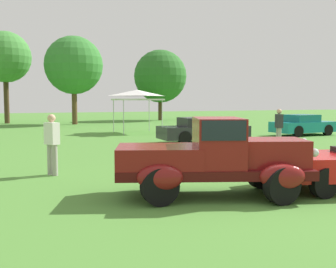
{
  "coord_description": "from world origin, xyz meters",
  "views": [
    {
      "loc": [
        -4.54,
        -7.44,
        2.08
      ],
      "look_at": [
        -0.9,
        1.71,
        1.24
      ],
      "focal_mm": 43.0,
      "sensor_mm": 36.0,
      "label": 1
    }
  ],
  "objects_px": {
    "feature_pickup_truck": "(214,157)",
    "spectator_by_row": "(52,142)",
    "canopy_tent_center_field": "(137,94)",
    "show_car_charcoal": "(203,130)",
    "spectator_near_truck": "(279,127)",
    "show_car_teal": "(303,125)"
  },
  "relations": [
    {
      "from": "feature_pickup_truck",
      "to": "canopy_tent_center_field",
      "type": "relative_size",
      "value": 1.59
    },
    {
      "from": "feature_pickup_truck",
      "to": "spectator_by_row",
      "type": "distance_m",
      "value": 4.86
    },
    {
      "from": "show_car_charcoal",
      "to": "show_car_teal",
      "type": "distance_m",
      "value": 7.35
    },
    {
      "from": "show_car_charcoal",
      "to": "spectator_near_truck",
      "type": "xyz_separation_m",
      "value": [
        2.09,
        -3.2,
        0.31
      ]
    },
    {
      "from": "feature_pickup_truck",
      "to": "spectator_by_row",
      "type": "height_order",
      "value": "feature_pickup_truck"
    },
    {
      "from": "show_car_teal",
      "to": "spectator_near_truck",
      "type": "height_order",
      "value": "spectator_near_truck"
    },
    {
      "from": "feature_pickup_truck",
      "to": "canopy_tent_center_field",
      "type": "height_order",
      "value": "canopy_tent_center_field"
    },
    {
      "from": "show_car_charcoal",
      "to": "canopy_tent_center_field",
      "type": "height_order",
      "value": "canopy_tent_center_field"
    },
    {
      "from": "feature_pickup_truck",
      "to": "show_car_teal",
      "type": "distance_m",
      "value": 16.58
    },
    {
      "from": "show_car_teal",
      "to": "spectator_by_row",
      "type": "xyz_separation_m",
      "value": [
        -15.02,
        -7.57,
        0.32
      ]
    },
    {
      "from": "canopy_tent_center_field",
      "to": "show_car_teal",
      "type": "bearing_deg",
      "value": -31.63
    },
    {
      "from": "spectator_by_row",
      "to": "canopy_tent_center_field",
      "type": "xyz_separation_m",
      "value": [
        6.46,
        12.84,
        1.51
      ]
    },
    {
      "from": "feature_pickup_truck",
      "to": "show_car_teal",
      "type": "height_order",
      "value": "feature_pickup_truck"
    },
    {
      "from": "show_car_charcoal",
      "to": "spectator_near_truck",
      "type": "distance_m",
      "value": 3.83
    },
    {
      "from": "show_car_teal",
      "to": "spectator_by_row",
      "type": "distance_m",
      "value": 16.82
    },
    {
      "from": "spectator_by_row",
      "to": "canopy_tent_center_field",
      "type": "bearing_deg",
      "value": 63.29
    },
    {
      "from": "spectator_by_row",
      "to": "show_car_teal",
      "type": "bearing_deg",
      "value": 26.75
    },
    {
      "from": "spectator_by_row",
      "to": "show_car_charcoal",
      "type": "bearing_deg",
      "value": 38.82
    },
    {
      "from": "feature_pickup_truck",
      "to": "spectator_near_truck",
      "type": "bearing_deg",
      "value": 45.05
    },
    {
      "from": "feature_pickup_truck",
      "to": "spectator_near_truck",
      "type": "height_order",
      "value": "feature_pickup_truck"
    },
    {
      "from": "spectator_near_truck",
      "to": "canopy_tent_center_field",
      "type": "distance_m",
      "value": 10.46
    },
    {
      "from": "show_car_charcoal",
      "to": "spectator_by_row",
      "type": "height_order",
      "value": "spectator_by_row"
    }
  ]
}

